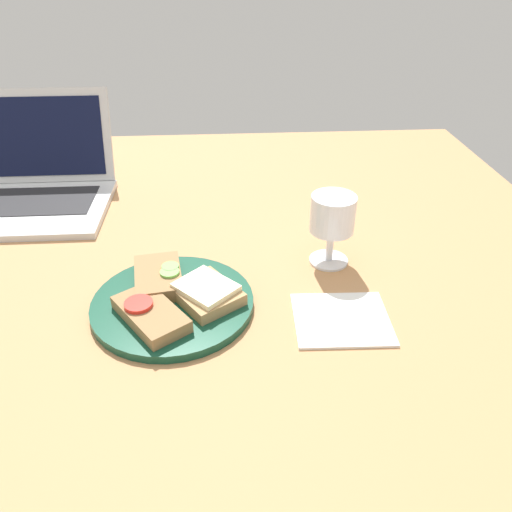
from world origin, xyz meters
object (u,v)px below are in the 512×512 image
at_px(plate, 173,303).
at_px(sandwich_with_cucumber, 159,277).
at_px(sandwich_with_tomato, 150,313).
at_px(sandwich_with_cheese, 206,292).
at_px(wine_glass, 332,218).
at_px(laptop, 26,183).
at_px(napkin, 341,319).

xyz_separation_m(plate, sandwich_with_cucumber, (-0.02, 0.04, 0.02)).
bearing_deg(sandwich_with_tomato, sandwich_with_cucumber, 87.40).
xyz_separation_m(sandwich_with_cheese, wine_glass, (0.20, 0.11, 0.06)).
bearing_deg(laptop, sandwich_with_cheese, -45.37).
relative_size(plate, laptop, 0.71).
bearing_deg(wine_glass, laptop, 154.96).
bearing_deg(sandwich_with_cheese, napkin, -13.32).
height_order(sandwich_with_cheese, sandwich_with_cucumber, same).
relative_size(sandwich_with_cheese, wine_glass, 1.02).
bearing_deg(wine_glass, sandwich_with_tomato, -151.89).
bearing_deg(sandwich_with_cheese, plate, 178.54).
xyz_separation_m(sandwich_with_tomato, wine_glass, (0.28, 0.15, 0.06)).
relative_size(sandwich_with_tomato, laptop, 0.40).
bearing_deg(sandwich_with_cheese, wine_glass, 28.16).
bearing_deg(sandwich_with_tomato, sandwich_with_cheese, 27.96).
bearing_deg(plate, wine_glass, 23.01).
distance_m(sandwich_with_cheese, napkin, 0.20).
xyz_separation_m(sandwich_with_cheese, napkin, (0.19, -0.05, -0.02)).
distance_m(sandwich_with_cheese, wine_glass, 0.24).
relative_size(sandwich_with_cucumber, napkin, 0.86).
height_order(sandwich_with_cheese, laptop, laptop).
xyz_separation_m(laptop, napkin, (0.57, -0.42, -0.04)).
bearing_deg(napkin, laptop, 143.17).
height_order(sandwich_with_cucumber, laptop, laptop).
bearing_deg(laptop, sandwich_with_cucumber, -47.97).
bearing_deg(sandwich_with_cucumber, napkin, -18.88).
bearing_deg(sandwich_with_cucumber, plate, -62.22).
bearing_deg(napkin, plate, 169.07).
height_order(sandwich_with_cheese, wine_glass, wine_glass).
distance_m(plate, sandwich_with_cucumber, 0.05).
height_order(plate, napkin, plate).
bearing_deg(napkin, sandwich_with_cheese, 166.68).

